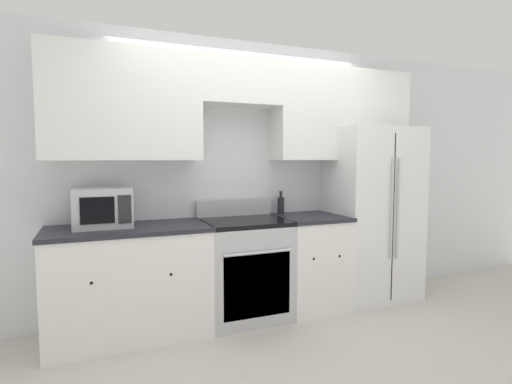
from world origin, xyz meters
TOP-DOWN VIEW (x-y plane):
  - ground_plane at (0.00, 0.00)m, footprint 12.00×12.00m
  - wall_back at (0.01, 0.58)m, footprint 8.00×0.39m
  - lower_cabinets_left at (-1.13, 0.31)m, footprint 1.29×0.64m
  - lower_cabinets_right at (0.57, 0.31)m, footprint 0.63×0.64m
  - oven_range at (-0.11, 0.31)m, footprint 0.76×0.65m
  - refrigerator at (1.32, 0.37)m, footprint 0.89×0.78m
  - microwave at (-1.31, 0.39)m, footprint 0.45×0.37m
  - bottle at (0.37, 0.55)m, footprint 0.07×0.07m

SIDE VIEW (x-z plane):
  - ground_plane at x=0.00m, z-range 0.00..0.00m
  - lower_cabinets_left at x=-1.13m, z-range 0.00..0.91m
  - lower_cabinets_right at x=0.57m, z-range 0.00..0.91m
  - oven_range at x=-0.11m, z-range -0.07..1.00m
  - refrigerator at x=1.32m, z-range 0.00..1.78m
  - bottle at x=0.37m, z-range 0.89..1.12m
  - microwave at x=-1.31m, z-range 0.91..1.23m
  - wall_back at x=0.01m, z-range 0.27..2.87m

